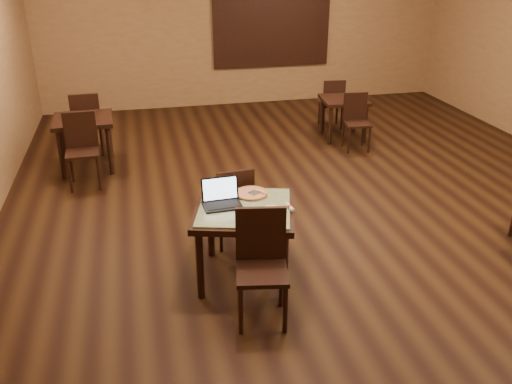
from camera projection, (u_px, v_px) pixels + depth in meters
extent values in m
plane|color=black|center=(331.00, 207.00, 6.74)|extent=(10.00, 10.00, 0.00)
cube|color=#996F4D|center=(246.00, 27.00, 10.54)|extent=(8.00, 0.02, 3.00)
cube|color=#286395|center=(272.00, 24.00, 10.59)|extent=(2.20, 0.04, 1.50)
cube|color=black|center=(272.00, 24.00, 10.57)|extent=(2.34, 0.02, 1.64)
cylinder|color=black|center=(200.00, 265.00, 4.88)|extent=(0.07, 0.07, 0.71)
cylinder|color=black|center=(211.00, 225.00, 5.57)|extent=(0.07, 0.07, 0.71)
cylinder|color=black|center=(284.00, 267.00, 4.85)|extent=(0.07, 0.07, 0.71)
cylinder|color=black|center=(284.00, 227.00, 5.54)|extent=(0.07, 0.07, 0.71)
cube|color=black|center=(244.00, 211.00, 5.06)|extent=(1.14, 1.14, 0.06)
cube|color=#1B60B0|center=(244.00, 207.00, 5.04)|extent=(1.04, 1.04, 0.02)
cylinder|color=black|center=(241.00, 311.00, 4.47)|extent=(0.04, 0.04, 0.46)
cylinder|color=black|center=(240.00, 285.00, 4.80)|extent=(0.04, 0.04, 0.46)
cylinder|color=black|center=(285.00, 310.00, 4.48)|extent=(0.04, 0.04, 0.46)
cylinder|color=black|center=(281.00, 284.00, 4.82)|extent=(0.04, 0.04, 0.46)
cube|color=black|center=(262.00, 272.00, 4.54)|extent=(0.50, 0.50, 0.04)
cube|color=black|center=(261.00, 233.00, 4.60)|extent=(0.43, 0.12, 0.49)
cylinder|color=black|center=(242.00, 215.00, 6.09)|extent=(0.04, 0.04, 0.42)
cylinder|color=black|center=(251.00, 229.00, 5.80)|extent=(0.04, 0.04, 0.42)
cylinder|color=black|center=(213.00, 220.00, 5.98)|extent=(0.04, 0.04, 0.42)
cylinder|color=black|center=(221.00, 234.00, 5.70)|extent=(0.04, 0.04, 0.42)
cube|color=black|center=(231.00, 205.00, 5.79)|extent=(0.43, 0.43, 0.04)
cube|color=black|center=(236.00, 191.00, 5.54)|extent=(0.40, 0.08, 0.45)
cube|color=black|center=(222.00, 205.00, 5.04)|extent=(0.37, 0.27, 0.02)
cube|color=black|center=(220.00, 189.00, 5.10)|extent=(0.36, 0.07, 0.23)
cube|color=#C9DFFF|center=(220.00, 189.00, 5.09)|extent=(0.32, 0.06, 0.20)
cylinder|color=white|center=(272.00, 212.00, 4.92)|extent=(0.25, 0.25, 0.01)
cylinder|color=silver|center=(251.00, 194.00, 5.28)|extent=(0.33, 0.33, 0.01)
cylinder|color=beige|center=(251.00, 193.00, 5.27)|extent=(0.31, 0.31, 0.02)
torus|color=#C0793D|center=(251.00, 193.00, 5.27)|extent=(0.32, 0.32, 0.02)
cube|color=silver|center=(254.00, 193.00, 5.25)|extent=(0.20, 0.25, 0.01)
cylinder|color=white|center=(290.00, 207.00, 4.99)|extent=(0.05, 0.16, 0.03)
cylinder|color=maroon|center=(290.00, 207.00, 4.99)|extent=(0.04, 0.03, 0.04)
cylinder|color=black|center=(330.00, 125.00, 8.72)|extent=(0.06, 0.06, 0.64)
cylinder|color=black|center=(322.00, 115.00, 9.25)|extent=(0.06, 0.06, 0.64)
cylinder|color=black|center=(365.00, 124.00, 8.79)|extent=(0.06, 0.06, 0.64)
cylinder|color=black|center=(355.00, 114.00, 9.31)|extent=(0.06, 0.06, 0.64)
cube|color=black|center=(344.00, 100.00, 8.88)|extent=(0.79, 0.79, 0.05)
cylinder|color=black|center=(349.00, 141.00, 8.38)|extent=(0.04, 0.04, 0.41)
cylinder|color=black|center=(343.00, 134.00, 8.67)|extent=(0.04, 0.04, 0.41)
cylinder|color=black|center=(369.00, 140.00, 8.42)|extent=(0.04, 0.04, 0.41)
cylinder|color=black|center=(363.00, 134.00, 8.71)|extent=(0.04, 0.04, 0.41)
cube|color=black|center=(357.00, 124.00, 8.45)|extent=(0.42, 0.42, 0.04)
cube|color=black|center=(355.00, 106.00, 8.51)|extent=(0.38, 0.07, 0.43)
cylinder|color=black|center=(337.00, 113.00, 9.75)|extent=(0.04, 0.04, 0.41)
cylinder|color=black|center=(342.00, 118.00, 9.46)|extent=(0.04, 0.04, 0.41)
cylinder|color=black|center=(319.00, 114.00, 9.72)|extent=(0.04, 0.04, 0.41)
cylinder|color=black|center=(323.00, 119.00, 9.42)|extent=(0.04, 0.04, 0.41)
cube|color=black|center=(331.00, 104.00, 9.49)|extent=(0.42, 0.42, 0.04)
cube|color=black|center=(334.00, 93.00, 9.24)|extent=(0.38, 0.07, 0.43)
cylinder|color=black|center=(61.00, 154.00, 7.41)|extent=(0.07, 0.07, 0.72)
cylinder|color=black|center=(64.00, 139.00, 7.98)|extent=(0.07, 0.07, 0.72)
cylinder|color=black|center=(110.00, 150.00, 7.56)|extent=(0.07, 0.07, 0.72)
cylinder|color=black|center=(109.00, 136.00, 8.13)|extent=(0.07, 0.07, 0.72)
cube|color=black|center=(83.00, 120.00, 7.62)|extent=(0.83, 0.83, 0.06)
cylinder|color=black|center=(70.00, 177.00, 7.04)|extent=(0.04, 0.04, 0.46)
cylinder|color=black|center=(71.00, 167.00, 7.36)|extent=(0.04, 0.04, 0.46)
cylinder|color=black|center=(99.00, 174.00, 7.13)|extent=(0.04, 0.04, 0.46)
cylinder|color=black|center=(99.00, 164.00, 7.45)|extent=(0.04, 0.04, 0.46)
cube|color=black|center=(82.00, 153.00, 7.14)|extent=(0.44, 0.44, 0.04)
cube|color=black|center=(80.00, 129.00, 7.20)|extent=(0.43, 0.05, 0.49)
cylinder|color=black|center=(102.00, 134.00, 8.61)|extent=(0.04, 0.04, 0.46)
cylinder|color=black|center=(102.00, 142.00, 8.29)|extent=(0.04, 0.04, 0.46)
cylinder|color=black|center=(78.00, 136.00, 8.53)|extent=(0.04, 0.04, 0.46)
cylinder|color=black|center=(77.00, 144.00, 8.21)|extent=(0.04, 0.04, 0.46)
cube|color=black|center=(88.00, 123.00, 8.31)|extent=(0.44, 0.44, 0.04)
cube|color=black|center=(85.00, 110.00, 8.03)|extent=(0.43, 0.05, 0.49)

